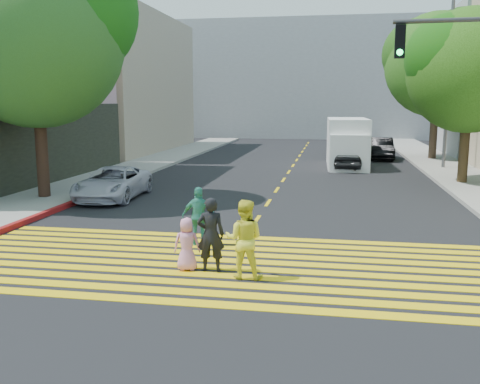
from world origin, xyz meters
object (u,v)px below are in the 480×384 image
(silver_car, at_px, (347,142))
(pedestrian_extra, at_px, (199,216))
(pedestrian_child, at_px, (187,244))
(dark_car_near, at_px, (348,157))
(white_van, at_px, (347,144))
(tree_right_far, at_px, (439,59))
(dark_car_parked, at_px, (381,148))
(pedestrian_man, at_px, (211,234))
(pedestrian_woman, at_px, (244,239))
(white_sedan, at_px, (113,183))
(tree_left, at_px, (37,29))
(tree_right_near, at_px, (471,64))

(silver_car, bearing_deg, pedestrian_extra, 78.82)
(pedestrian_child, relative_size, silver_car, 0.25)
(dark_car_near, distance_m, white_van, 1.24)
(white_van, bearing_deg, tree_right_far, 36.53)
(tree_right_far, distance_m, dark_car_parked, 6.52)
(tree_right_far, height_order, silver_car, tree_right_far)
(dark_car_near, xyz_separation_m, white_van, (-0.03, 1.07, 0.64))
(pedestrian_child, bearing_deg, pedestrian_man, 172.92)
(pedestrian_woman, distance_m, pedestrian_extra, 2.85)
(tree_right_far, height_order, dark_car_parked, tree_right_far)
(tree_right_far, xyz_separation_m, pedestrian_child, (-9.41, -24.61, -5.73))
(white_sedan, distance_m, silver_car, 23.86)
(pedestrian_extra, bearing_deg, silver_car, -104.36)
(dark_car_parked, bearing_deg, tree_right_far, -4.47)
(white_sedan, relative_size, silver_car, 0.93)
(tree_right_far, relative_size, dark_car_parked, 2.20)
(tree_left, distance_m, pedestrian_woman, 13.00)
(dark_car_near, distance_m, dark_car_parked, 6.14)
(tree_left, distance_m, dark_car_parked, 22.88)
(pedestrian_extra, bearing_deg, dark_car_near, -109.33)
(white_van, bearing_deg, dark_car_near, -90.10)
(dark_car_parked, bearing_deg, silver_car, 111.93)
(tree_right_far, relative_size, pedestrian_woman, 5.57)
(pedestrian_woman, relative_size, silver_car, 0.36)
(dark_car_near, xyz_separation_m, dark_car_parked, (2.22, 5.73, 0.03))
(pedestrian_child, height_order, dark_car_near, dark_car_near)
(dark_car_parked, relative_size, white_van, 0.72)
(white_van, bearing_deg, tree_left, -133.77)
(dark_car_near, relative_size, silver_car, 0.83)
(pedestrian_child, bearing_deg, pedestrian_extra, -94.67)
(dark_car_near, bearing_deg, silver_car, -89.05)
(tree_right_near, bearing_deg, tree_left, -158.02)
(pedestrian_man, distance_m, silver_car, 30.27)
(tree_right_near, bearing_deg, dark_car_parked, 104.39)
(pedestrian_extra, bearing_deg, dark_car_parked, -111.28)
(pedestrian_man, relative_size, pedestrian_child, 1.39)
(tree_left, bearing_deg, dark_car_near, 45.53)
(pedestrian_man, xyz_separation_m, silver_car, (3.52, 30.06, -0.14))
(white_sedan, distance_m, dark_car_parked, 20.24)
(tree_left, bearing_deg, white_van, 48.11)
(tree_left, distance_m, pedestrian_extra, 10.64)
(silver_car, bearing_deg, pedestrian_child, 79.88)
(white_sedan, bearing_deg, pedestrian_woman, -54.83)
(pedestrian_child, distance_m, pedestrian_extra, 2.11)
(pedestrian_child, distance_m, white_sedan, 9.64)
(tree_right_far, bearing_deg, white_sedan, -131.55)
(tree_right_near, distance_m, white_van, 8.88)
(pedestrian_child, bearing_deg, tree_right_near, -133.69)
(pedestrian_woman, height_order, white_sedan, pedestrian_woman)
(tree_right_near, relative_size, pedestrian_man, 4.76)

